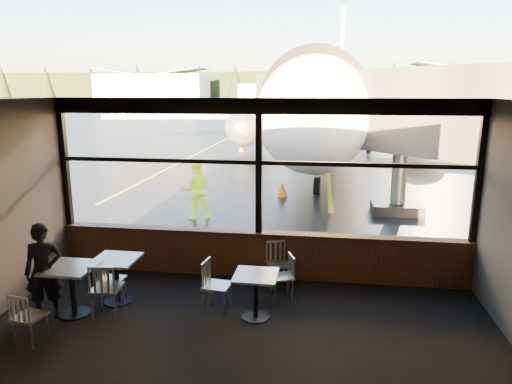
% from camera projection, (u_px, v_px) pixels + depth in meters
% --- Properties ---
extents(ground_plane, '(520.00, 520.00, 0.00)m').
position_uv_depth(ground_plane, '(319.00, 103.00, 124.98)').
color(ground_plane, black).
rests_on(ground_plane, ground).
extents(carpet_floor, '(8.00, 6.00, 0.01)m').
position_uv_depth(carpet_floor, '(228.00, 363.00, 6.21)').
color(carpet_floor, black).
rests_on(carpet_floor, ground).
extents(ceiling, '(8.00, 6.00, 0.04)m').
position_uv_depth(ceiling, '(225.00, 102.00, 5.44)').
color(ceiling, '#38332D').
rests_on(ceiling, ground).
extents(window_sill, '(8.00, 0.28, 0.90)m').
position_uv_depth(window_sill, '(259.00, 255.00, 9.01)').
color(window_sill, '#4E2C17').
rests_on(window_sill, ground).
extents(window_header, '(8.00, 0.18, 0.30)m').
position_uv_depth(window_header, '(259.00, 106.00, 8.37)').
color(window_header, black).
rests_on(window_header, ground).
extents(mullion_left, '(0.12, 0.12, 2.60)m').
position_uv_depth(mullion_left, '(65.00, 163.00, 9.18)').
color(mullion_left, black).
rests_on(mullion_left, ground).
extents(mullion_centre, '(0.12, 0.12, 2.60)m').
position_uv_depth(mullion_centre, '(259.00, 168.00, 8.62)').
color(mullion_centre, black).
rests_on(mullion_centre, ground).
extents(mullion_right, '(0.12, 0.12, 2.60)m').
position_uv_depth(mullion_right, '(479.00, 173.00, 8.07)').
color(mullion_right, black).
rests_on(mullion_right, ground).
extents(window_transom, '(8.00, 0.10, 0.08)m').
position_uv_depth(window_transom, '(259.00, 163.00, 8.60)').
color(window_transom, black).
rests_on(window_transom, ground).
extents(airliner, '(30.88, 36.27, 10.55)m').
position_uv_depth(airliner, '(335.00, 61.00, 26.23)').
color(airliner, white).
rests_on(airliner, ground_plane).
extents(jet_bridge, '(8.90, 10.87, 4.74)m').
position_uv_depth(jet_bridge, '(406.00, 134.00, 13.40)').
color(jet_bridge, '#28282A').
rests_on(jet_bridge, ground_plane).
extents(cafe_table_near, '(0.69, 0.69, 0.76)m').
position_uv_depth(cafe_table_near, '(256.00, 296.00, 7.37)').
color(cafe_table_near, gray).
rests_on(cafe_table_near, carpet_floor).
extents(cafe_table_mid, '(0.74, 0.74, 0.81)m').
position_uv_depth(cafe_table_mid, '(117.00, 280.00, 7.92)').
color(cafe_table_mid, gray).
rests_on(cafe_table_mid, carpet_floor).
extents(cafe_table_left, '(0.77, 0.77, 0.84)m').
position_uv_depth(cafe_table_left, '(73.00, 291.00, 7.48)').
color(cafe_table_left, gray).
rests_on(cafe_table_left, carpet_floor).
extents(chair_near_e, '(0.57, 0.57, 0.81)m').
position_uv_depth(chair_near_e, '(282.00, 277.00, 8.06)').
color(chair_near_e, '#B6B0A5').
rests_on(chair_near_e, carpet_floor).
extents(chair_near_w, '(0.54, 0.54, 0.89)m').
position_uv_depth(chair_near_w, '(217.00, 286.00, 7.58)').
color(chair_near_w, '#BBB6A8').
rests_on(chair_near_w, carpet_floor).
extents(chair_near_n, '(0.61, 0.61, 0.86)m').
position_uv_depth(chair_near_n, '(278.00, 265.00, 8.57)').
color(chair_near_n, beige).
rests_on(chair_near_n, carpet_floor).
extents(chair_mid_s, '(0.57, 0.57, 0.95)m').
position_uv_depth(chair_mid_s, '(107.00, 289.00, 7.42)').
color(chair_mid_s, '#BAB5A8').
rests_on(chair_mid_s, carpet_floor).
extents(chair_mid_w, '(0.46, 0.46, 0.81)m').
position_uv_depth(chair_mid_w, '(112.00, 280.00, 7.93)').
color(chair_mid_w, '#AEAB9D').
rests_on(chair_mid_w, carpet_floor).
extents(chair_left_s, '(0.51, 0.51, 0.83)m').
position_uv_depth(chair_left_s, '(30.00, 317.00, 6.63)').
color(chair_left_s, beige).
rests_on(chair_left_s, carpet_floor).
extents(passenger, '(0.68, 0.58, 1.58)m').
position_uv_depth(passenger, '(44.00, 272.00, 7.32)').
color(passenger, black).
rests_on(passenger, carpet_floor).
extents(ground_crew, '(1.01, 0.91, 1.71)m').
position_uv_depth(ground_crew, '(196.00, 189.00, 13.06)').
color(ground_crew, '#BFF219').
rests_on(ground_crew, ground_plane).
extents(cone_nose, '(0.37, 0.37, 0.51)m').
position_uv_depth(cone_nose, '(282.00, 189.00, 15.89)').
color(cone_nose, '#E55807').
rests_on(cone_nose, ground_plane).
extents(cone_wing, '(0.32, 0.32, 0.44)m').
position_uv_depth(cone_wing, '(241.00, 148.00, 27.60)').
color(cone_wing, orange).
rests_on(cone_wing, ground_plane).
extents(hangar_left, '(45.00, 18.00, 11.00)m').
position_uv_depth(hangar_left, '(153.00, 85.00, 191.49)').
color(hangar_left, silver).
rests_on(hangar_left, ground_plane).
extents(hangar_mid, '(38.00, 15.00, 10.00)m').
position_uv_depth(hangar_mid, '(321.00, 86.00, 186.66)').
color(hangar_mid, silver).
rests_on(hangar_mid, ground_plane).
extents(hangar_right, '(50.00, 20.00, 12.00)m').
position_uv_depth(hangar_right, '(482.00, 83.00, 171.30)').
color(hangar_right, silver).
rests_on(hangar_right, ground_plane).
extents(fuel_tank_a, '(8.00, 8.00, 6.00)m').
position_uv_depth(fuel_tank_a, '(247.00, 91.00, 188.39)').
color(fuel_tank_a, silver).
rests_on(fuel_tank_a, ground_plane).
extents(fuel_tank_b, '(8.00, 8.00, 6.00)m').
position_uv_depth(fuel_tank_b, '(271.00, 91.00, 186.99)').
color(fuel_tank_b, silver).
rests_on(fuel_tank_b, ground_plane).
extents(fuel_tank_c, '(8.00, 8.00, 6.00)m').
position_uv_depth(fuel_tank_c, '(296.00, 91.00, 185.59)').
color(fuel_tank_c, silver).
rests_on(fuel_tank_c, ground_plane).
extents(treeline, '(360.00, 3.00, 12.00)m').
position_uv_depth(treeline, '(321.00, 85.00, 210.58)').
color(treeline, black).
rests_on(treeline, ground_plane).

